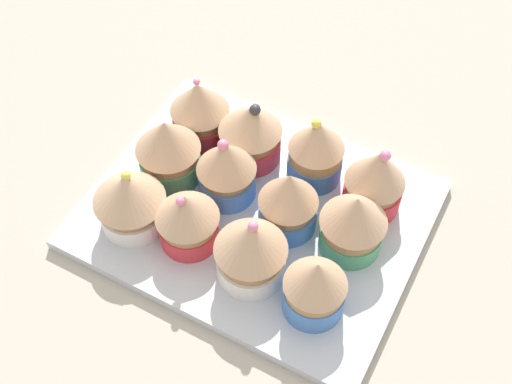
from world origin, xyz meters
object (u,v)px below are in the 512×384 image
Objects in this scene: cupcake_4 at (168,149)px; cupcake_2 at (251,249)px; cupcake_11 at (375,179)px; cupcake_7 at (353,222)px; cupcake_0 at (129,200)px; cupcake_9 at (250,132)px; baking_tray at (256,214)px; cupcake_6 at (287,203)px; cupcake_5 at (226,168)px; cupcake_3 at (315,286)px; cupcake_10 at (316,150)px; cupcake_8 at (200,110)px; cupcake_1 at (187,218)px.

cupcake_2 is at bearing -26.27° from cupcake_4.
cupcake_7 is at bearing -89.21° from cupcake_11.
cupcake_9 is at bearing 65.09° from cupcake_0.
cupcake_2 reaches higher than baking_tray.
cupcake_2 is at bearing -95.11° from cupcake_6.
cupcake_5 reaches higher than baking_tray.
cupcake_3 is at bearing -47.40° from cupcake_6.
cupcake_10 is (-6.18, 13.30, 0.28)cm from cupcake_3.
cupcake_10 is at bearing 46.40° from cupcake_0.
cupcake_4 is (-0.01, 6.56, 0.38)cm from cupcake_0.
cupcake_5 is 8.87cm from cupcake_10.
cupcake_10 reaches higher than cupcake_3.
cupcake_4 reaches higher than cupcake_8.
cupcake_9 is 0.91× the size of cupcake_11.
cupcake_0 is 1.02× the size of cupcake_1.
cupcake_7 is at bearing 45.97° from cupcake_2.
cupcake_11 is (0.21, 12.58, 0.37)cm from cupcake_3.
cupcake_5 is 1.03× the size of cupcake_9.
cupcake_1 is 0.85× the size of cupcake_11.
cupcake_2 is 1.02× the size of cupcake_5.
cupcake_11 is (12.94, 5.25, 0.24)cm from cupcake_5.
cupcake_0 is (-9.61, -6.60, 4.11)cm from baking_tray.
cupcake_11 reaches higher than cupcake_0.
cupcake_0 is 5.74cm from cupcake_1.
cupcake_4 is at bearing -89.03° from cupcake_8.
cupcake_10 is 0.98× the size of cupcake_11.
cupcake_11 is (13.20, 0.03, 0.37)cm from cupcake_9.
cupcake_9 reaches higher than cupcake_7.
cupcake_9 reaches higher than cupcake_3.
cupcake_5 is at bearing 171.92° from cupcake_6.
cupcake_11 is (6.39, -0.72, 0.09)cm from cupcake_10.
cupcake_5 is 13.02cm from cupcake_7.
cupcake_10 is (6.55, 5.97, 0.15)cm from cupcake_5.
cupcake_3 is at bearing -29.94° from cupcake_5.
cupcake_2 is at bearing -47.16° from cupcake_5.
cupcake_4 is (-18.81, 6.61, 0.35)cm from cupcake_3.
cupcake_11 reaches higher than cupcake_8.
cupcake_6 is at bearing -40.94° from cupcake_9.
cupcake_6 is at bearing 25.94° from cupcake_0.
cupcake_6 is (12.95, 6.30, 0.26)cm from cupcake_0.
cupcake_1 is 0.96× the size of cupcake_7.
cupcake_2 is 13.87cm from cupcake_4.
cupcake_1 is at bearing 176.01° from cupcake_3.
cupcake_4 is 14.29cm from cupcake_10.
cupcake_2 reaches higher than cupcake_5.
cupcake_5 is at bearing -87.17° from cupcake_9.
cupcake_2 is at bearing 1.93° from cupcake_0.
cupcake_10 is (6.81, 0.75, 0.28)cm from cupcake_9.
cupcake_1 is at bearing -63.88° from cupcake_8.
cupcake_9 reaches higher than cupcake_1.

